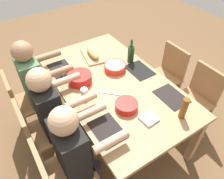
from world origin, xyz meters
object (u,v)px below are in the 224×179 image
(diner_far_right, at_px, (36,81))
(serving_bowl_pasta, at_px, (115,67))
(chair_near_center, at_px, (167,74))
(serving_bowl_salad, at_px, (80,78))
(chair_near_left, at_px, (197,97))
(serving_bowl_greens, at_px, (126,105))
(diner_far_left, at_px, (76,150))
(bread_loaf, at_px, (93,51))
(chair_far_right, at_px, (25,101))
(wine_glass, at_px, (62,69))
(beer_bottle, at_px, (184,108))
(cup_far_center, at_px, (84,93))
(diner_far_center, at_px, (53,110))
(chair_far_left, at_px, (59,174))
(wine_bottle, at_px, (131,54))
(chair_far_center, at_px, (40,132))
(cutting_board, at_px, (93,55))
(napkin_stack, at_px, (148,119))
(dining_table, at_px, (112,87))

(diner_far_right, relative_size, serving_bowl_pasta, 4.91)
(chair_near_center, distance_m, serving_bowl_salad, 1.19)
(chair_near_left, xyz_separation_m, serving_bowl_greens, (0.12, 0.95, 0.30))
(diner_far_left, distance_m, bread_loaf, 1.29)
(bread_loaf, bearing_deg, chair_far_right, 92.27)
(diner_far_left, distance_m, wine_glass, 0.90)
(chair_far_right, height_order, beer_bottle, beer_bottle)
(cup_far_center, bearing_deg, diner_far_center, 81.94)
(serving_bowl_pasta, bearing_deg, chair_far_left, 123.80)
(serving_bowl_pasta, height_order, bread_loaf, bread_loaf)
(beer_bottle, xyz_separation_m, wine_glass, (1.08, 0.68, 0.01))
(serving_bowl_pasta, xyz_separation_m, wine_bottle, (0.04, -0.24, 0.07))
(serving_bowl_greens, relative_size, bread_loaf, 0.66)
(chair_near_center, distance_m, serving_bowl_pasta, 0.79)
(chair_far_center, distance_m, wine_bottle, 1.31)
(chair_far_left, height_order, chair_far_right, same)
(chair_near_left, distance_m, wine_bottle, 0.92)
(chair_near_center, relative_size, serving_bowl_pasta, 3.48)
(diner_far_left, relative_size, serving_bowl_pasta, 4.91)
(serving_bowl_pasta, height_order, cutting_board, serving_bowl_pasta)
(serving_bowl_salad, bearing_deg, serving_bowl_pasta, -93.30)
(diner_far_center, relative_size, wine_bottle, 4.14)
(bread_loaf, distance_m, napkin_stack, 1.15)
(chair_far_center, relative_size, chair_near_center, 1.00)
(serving_bowl_greens, bearing_deg, wine_glass, 23.45)
(chair_far_left, distance_m, napkin_stack, 0.90)
(cup_far_center, bearing_deg, serving_bowl_salad, -15.71)
(chair_far_right, bearing_deg, bread_loaf, -87.73)
(chair_far_right, distance_m, bread_loaf, 0.98)
(bread_loaf, bearing_deg, wine_bottle, -137.28)
(chair_far_left, xyz_separation_m, cutting_board, (1.05, -0.92, 0.27))
(dining_table, distance_m, beer_bottle, 0.81)
(cup_far_center, bearing_deg, chair_far_right, 42.48)
(chair_near_left, bearing_deg, wine_glass, 56.11)
(chair_far_center, distance_m, napkin_stack, 1.08)
(cutting_board, relative_size, bread_loaf, 1.25)
(diner_far_left, xyz_separation_m, diner_far_right, (1.01, 0.00, 0.00))
(diner_far_right, relative_size, cutting_board, 3.00)
(serving_bowl_pasta, height_order, cup_far_center, cup_far_center)
(diner_far_left, distance_m, cutting_board, 1.28)
(chair_far_center, height_order, wine_bottle, wine_bottle)
(wine_bottle, bearing_deg, chair_far_left, 119.55)
(bread_loaf, bearing_deg, chair_near_left, -143.18)
(napkin_stack, bearing_deg, beer_bottle, -116.20)
(chair_far_left, distance_m, serving_bowl_greens, 0.83)
(chair_far_center, height_order, beer_bottle, beer_bottle)
(chair_far_right, xyz_separation_m, bread_loaf, (0.04, -0.92, 0.32))
(wine_glass, bearing_deg, chair_near_center, -105.12)
(serving_bowl_pasta, bearing_deg, wine_bottle, -81.54)
(serving_bowl_pasta, relative_size, wine_bottle, 0.84)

